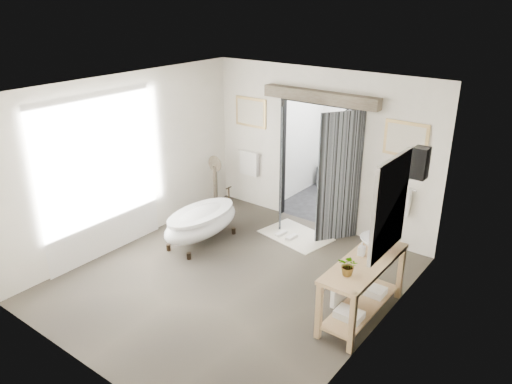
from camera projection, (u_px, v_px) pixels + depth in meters
ground_plane at (232, 279)px, 7.64m from camera, size 5.00×5.00×0.00m
room_shell at (222, 166)px, 6.87m from camera, size 4.52×5.02×2.91m
shower_room at (356, 158)px, 10.24m from camera, size 2.22×2.01×2.51m
back_wall_dressing at (315, 146)px, 8.76m from camera, size 3.82×0.74×2.52m
clawfoot_tub at (201, 222)px, 8.62m from camera, size 0.73×1.63×0.80m
vanity at (361, 284)px, 6.60m from camera, size 0.57×1.60×0.85m
pedestal_mirror at (215, 186)px, 9.96m from camera, size 0.33×0.21×1.11m
rug at (296, 236)px, 8.98m from camera, size 1.32×1.00×0.01m
slippers at (286, 235)px, 8.92m from camera, size 0.35×0.26×0.05m
basin at (377, 243)px, 6.76m from camera, size 0.60×0.60×0.16m
plant at (349, 265)px, 6.10m from camera, size 0.27×0.24×0.27m
soap_bottle_a at (362, 249)px, 6.58m from camera, size 0.10×0.10×0.19m
soap_bottle_b at (386, 235)px, 6.97m from camera, size 0.13×0.13×0.16m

